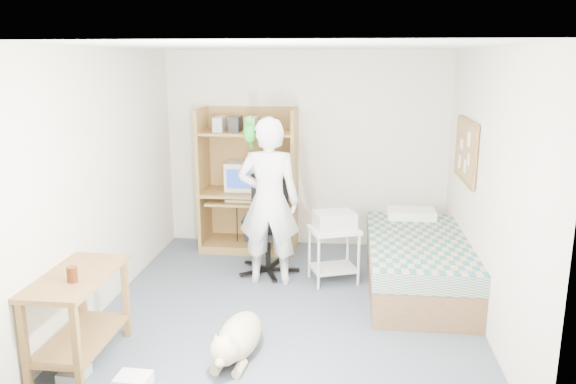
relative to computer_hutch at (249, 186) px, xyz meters
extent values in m
plane|color=#444D5D|center=(0.70, -1.74, -0.82)|extent=(4.00, 4.00, 0.00)
cube|color=white|center=(0.70, 0.26, 0.43)|extent=(3.60, 0.02, 2.50)
cube|color=white|center=(2.50, -1.74, 0.43)|extent=(0.02, 4.00, 2.50)
cube|color=white|center=(-1.10, -1.74, 0.43)|extent=(0.02, 4.00, 2.50)
cube|color=white|center=(0.70, -1.74, 1.68)|extent=(3.60, 4.00, 0.02)
cube|color=olive|center=(-0.58, -0.04, 0.08)|extent=(0.04, 0.60, 1.80)
cube|color=olive|center=(0.58, -0.04, 0.08)|extent=(0.04, 0.60, 1.80)
cube|color=olive|center=(0.00, 0.25, 0.08)|extent=(1.20, 0.02, 1.80)
cube|color=olive|center=(0.00, -0.04, -0.08)|extent=(1.12, 0.60, 0.04)
cube|color=olive|center=(0.00, -0.12, -0.18)|extent=(1.00, 0.50, 0.03)
cube|color=olive|center=(0.00, -0.04, 0.68)|extent=(1.12, 0.55, 0.03)
cube|color=olive|center=(0.00, -0.04, -0.77)|extent=(1.12, 0.60, 0.10)
cube|color=brown|center=(2.00, -1.14, -0.64)|extent=(1.00, 2.00, 0.36)
cube|color=#296D6F|center=(2.00, -1.14, -0.36)|extent=(1.02, 2.02, 0.20)
cube|color=white|center=(2.00, -0.34, -0.22)|extent=(0.55, 0.35, 0.12)
cube|color=brown|center=(-0.85, -2.94, -0.09)|extent=(0.50, 1.00, 0.04)
cube|color=brown|center=(-1.05, -3.39, -0.47)|extent=(0.05, 0.05, 0.70)
cube|color=brown|center=(-0.65, -3.39, -0.47)|extent=(0.05, 0.05, 0.70)
cube|color=brown|center=(-1.05, -2.49, -0.47)|extent=(0.05, 0.05, 0.70)
cube|color=brown|center=(-0.65, -2.49, -0.47)|extent=(0.05, 0.05, 0.70)
cube|color=brown|center=(-0.85, -2.94, -0.62)|extent=(0.46, 0.92, 0.03)
cube|color=olive|center=(2.48, -0.84, 0.63)|extent=(0.03, 0.90, 0.60)
cube|color=brown|center=(2.47, -0.84, 0.94)|extent=(0.04, 0.94, 0.04)
cube|color=brown|center=(2.47, -0.84, 0.32)|extent=(0.04, 0.94, 0.04)
cylinder|color=black|center=(0.36, -0.86, -0.78)|extent=(0.61, 0.61, 0.06)
cylinder|color=black|center=(0.36, -0.86, -0.59)|extent=(0.06, 0.06, 0.41)
cube|color=black|center=(0.36, -0.86, -0.34)|extent=(0.49, 0.49, 0.08)
cube|color=black|center=(0.36, -0.62, 0.00)|extent=(0.43, 0.07, 0.56)
cube|color=black|center=(0.11, -0.86, -0.19)|extent=(0.05, 0.31, 0.04)
cube|color=black|center=(0.62, -0.85, -0.19)|extent=(0.05, 0.31, 0.04)
imported|color=white|center=(0.41, -1.11, 0.09)|extent=(0.67, 0.45, 1.81)
ellipsoid|color=#138614|center=(0.21, -1.09, 0.82)|extent=(0.13, 0.13, 0.21)
sphere|color=#138614|center=(0.21, -1.13, 0.95)|extent=(0.09, 0.09, 0.09)
cone|color=#E44014|center=(0.22, -1.17, 0.95)|extent=(0.04, 0.04, 0.04)
cylinder|color=#138614|center=(0.21, -1.03, 0.70)|extent=(0.04, 0.15, 0.13)
ellipsoid|color=#D3B58D|center=(0.39, -2.67, -0.67)|extent=(0.40, 0.72, 0.31)
sphere|color=#D3B58D|center=(0.35, -3.05, -0.59)|extent=(0.23, 0.23, 0.23)
cone|color=#D3B58D|center=(0.29, -3.07, -0.48)|extent=(0.07, 0.07, 0.09)
cone|color=#D3B58D|center=(0.41, -3.08, -0.48)|extent=(0.07, 0.07, 0.09)
ellipsoid|color=#D3B58D|center=(0.34, -3.15, -0.63)|extent=(0.09, 0.13, 0.08)
cylinder|color=#D3B58D|center=(0.43, -2.31, -0.72)|extent=(0.08, 0.22, 0.11)
cube|color=silver|center=(1.11, -1.03, -0.23)|extent=(0.62, 0.56, 0.04)
cube|color=silver|center=(1.11, -1.03, -0.67)|extent=(0.57, 0.51, 0.03)
cylinder|color=silver|center=(0.89, -1.20, -0.53)|extent=(0.03, 0.03, 0.59)
cylinder|color=silver|center=(1.34, -1.20, -0.53)|extent=(0.03, 0.03, 0.59)
cylinder|color=silver|center=(0.89, -0.85, -0.53)|extent=(0.03, 0.03, 0.59)
cylinder|color=silver|center=(1.34, -0.85, -0.53)|extent=(0.03, 0.03, 0.59)
cube|color=beige|center=(1.11, -1.03, -0.12)|extent=(0.51, 0.45, 0.18)
cube|color=beige|center=(-0.10, 0.01, 0.13)|extent=(0.39, 0.40, 0.35)
cube|color=navy|center=(-0.10, -0.18, 0.13)|extent=(0.30, 0.03, 0.24)
cube|color=beige|center=(-0.04, -0.16, -0.15)|extent=(0.45, 0.17, 0.03)
cylinder|color=gold|center=(0.33, -0.09, 0.00)|extent=(0.08, 0.08, 0.12)
cylinder|color=#3E1A0A|center=(-0.80, -3.08, -0.01)|extent=(0.08, 0.08, 0.12)
cube|color=white|center=(-0.30, -3.26, -0.77)|extent=(0.26, 0.21, 0.10)
cube|color=#ADADA8|center=(-0.80, -3.19, -0.78)|extent=(0.20, 0.23, 0.08)
camera|label=1|loc=(1.26, -6.84, 1.58)|focal=35.00mm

